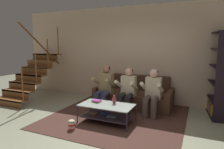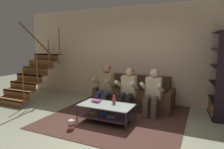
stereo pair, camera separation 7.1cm
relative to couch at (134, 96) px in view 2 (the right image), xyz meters
name	(u,v)px [view 2 (the right image)]	position (x,y,z in m)	size (l,w,h in m)	color
ground	(104,131)	(-0.02, -1.92, -0.27)	(16.80, 16.80, 0.00)	#A6AB8D
back_partition	(140,55)	(-0.02, 0.54, 1.18)	(8.40, 0.12, 2.90)	beige
staircase_run	(32,74)	(-3.19, -0.72, 0.56)	(1.07, 1.84, 2.35)	brown
couch	(134,96)	(0.00, 0.00, 0.00)	(2.15, 1.00, 0.84)	#503425
person_seated_left	(105,86)	(-0.66, -0.58, 0.37)	(0.50, 0.58, 1.19)	#383D62
person_seated_middle	(128,89)	(0.00, -0.59, 0.35)	(0.50, 0.58, 1.15)	#242627
person_seated_right	(153,91)	(0.66, -0.59, 0.35)	(0.50, 0.58, 1.15)	brown
coffee_table	(106,110)	(-0.18, -1.47, 0.01)	(1.21, 0.65, 0.41)	#B2C1B9
area_rug	(120,114)	(-0.09, -0.86, -0.26)	(3.15, 3.41, 0.01)	#4F3028
vase	(114,100)	(-0.04, -1.34, 0.24)	(0.10, 0.10, 0.20)	maroon
book_stack	(97,101)	(-0.47, -1.40, 0.17)	(0.23, 0.18, 0.05)	#ACB837
bookshelf	(220,84)	(2.16, 0.11, 0.51)	(0.48, 1.16, 2.06)	black
popcorn_tub	(71,125)	(-0.66, -2.14, -0.16)	(0.13, 0.13, 0.22)	red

